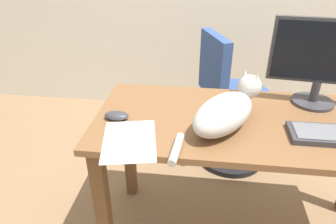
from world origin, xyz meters
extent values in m
cube|color=brown|center=(0.00, 0.00, 0.73)|extent=(1.43, 0.63, 0.03)
cube|color=brown|center=(-0.66, -0.26, 0.36)|extent=(0.06, 0.06, 0.72)
cube|color=brown|center=(-0.66, 0.26, 0.36)|extent=(0.06, 0.06, 0.72)
cylinder|color=black|center=(0.00, 0.70, 0.02)|extent=(0.48, 0.48, 0.04)
cylinder|color=black|center=(0.00, 0.70, 0.25)|extent=(0.06, 0.06, 0.50)
cylinder|color=navy|center=(0.00, 0.70, 0.53)|extent=(0.44, 0.44, 0.06)
cube|color=navy|center=(-0.17, 0.63, 0.76)|extent=(0.19, 0.35, 0.40)
cylinder|color=#333338|center=(0.31, 0.21, 0.76)|extent=(0.20, 0.20, 0.01)
cylinder|color=#333338|center=(0.31, 0.21, 0.81)|extent=(0.04, 0.04, 0.10)
cube|color=#333338|center=(0.31, 0.21, 1.01)|extent=(0.48, 0.07, 0.30)
cube|color=black|center=(0.31, 0.19, 1.01)|extent=(0.45, 0.05, 0.27)
ellipsoid|color=#B2ADA8|center=(-0.14, -0.09, 0.82)|extent=(0.35, 0.40, 0.15)
sphere|color=#B2ADA8|center=(-0.02, 0.09, 0.87)|extent=(0.11, 0.11, 0.11)
cone|color=#B2ADA8|center=(-0.05, 0.10, 0.92)|extent=(0.04, 0.04, 0.04)
cone|color=#B2ADA8|center=(0.00, 0.07, 0.92)|extent=(0.04, 0.04, 0.04)
cylinder|color=#B2ADA8|center=(-0.32, -0.28, 0.77)|extent=(0.05, 0.18, 0.03)
ellipsoid|color=#333338|center=(-0.61, -0.06, 0.77)|extent=(0.11, 0.06, 0.04)
cube|color=white|center=(-0.52, -0.23, 0.75)|extent=(0.26, 0.33, 0.00)
camera|label=1|loc=(-0.23, -1.23, 1.47)|focal=33.02mm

